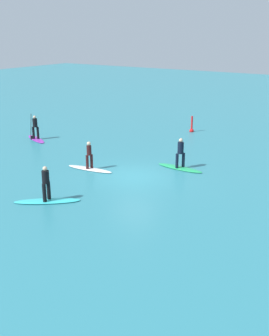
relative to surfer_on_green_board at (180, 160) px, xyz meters
The scene contains 6 objects.
ground_plane 3.09m from the surfer_on_green_board, 119.63° to the right, with size 120.00×120.00×0.00m, color teal.
surfer_on_green_board is the anchor object (origin of this frame).
surfer_on_purple_board 12.32m from the surfer_on_green_board, behind, with size 2.88×1.77×2.00m.
surfer_on_white_board 5.39m from the surfer_on_green_board, 144.54° to the right, with size 3.06×0.94×1.72m.
surfer_on_teal_board 8.59m from the surfer_on_green_board, 110.43° to the right, with size 2.95×2.54×1.81m.
marker_buoy 9.65m from the surfer_on_green_board, 112.01° to the left, with size 0.36×0.36×1.38m.
Camera 1 is at (12.31, -18.60, 7.93)m, focal length 44.64 mm.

